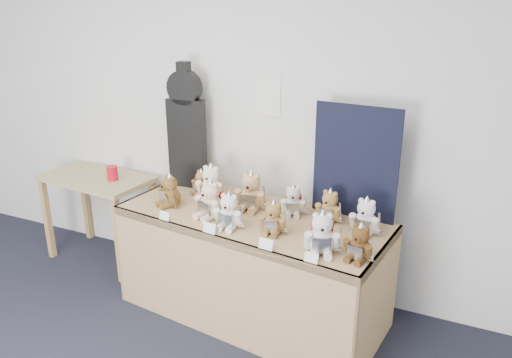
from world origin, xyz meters
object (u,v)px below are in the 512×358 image
at_px(teddy_back_end, 365,218).
at_px(teddy_front_end, 359,244).
at_px(teddy_front_left, 210,201).
at_px(teddy_back_centre_left, 251,193).
at_px(teddy_front_centre, 229,212).
at_px(teddy_front_far_right, 322,235).
at_px(side_table, 98,190).
at_px(teddy_front_far_left, 170,192).
at_px(teddy_back_far_left, 201,183).
at_px(display_table, 246,241).
at_px(guitar_case, 186,127).
at_px(teddy_back_left, 211,184).
at_px(red_cup, 112,173).
at_px(teddy_front_right, 273,219).
at_px(teddy_back_centre_right, 293,201).
at_px(teddy_back_right, 329,207).

bearing_deg(teddy_back_end, teddy_front_end, -76.33).
bearing_deg(teddy_front_left, teddy_back_centre_left, 68.50).
xyz_separation_m(teddy_front_centre, teddy_front_far_right, (0.66, -0.08, 0.01)).
distance_m(side_table, teddy_back_centre_left, 1.54).
bearing_deg(teddy_front_far_left, teddy_front_end, 18.63).
bearing_deg(teddy_front_far_right, teddy_back_far_left, 137.78).
height_order(teddy_front_far_left, teddy_back_end, teddy_back_end).
distance_m(display_table, teddy_front_end, 0.91).
height_order(guitar_case, teddy_front_far_right, guitar_case).
bearing_deg(teddy_back_left, red_cup, 173.77).
bearing_deg(side_table, teddy_front_centre, -10.84).
bearing_deg(teddy_front_far_left, teddy_front_right, 20.39).
height_order(teddy_front_left, teddy_front_centre, teddy_front_left).
distance_m(side_table, guitar_case, 1.07).
height_order(teddy_back_centre_right, teddy_back_far_left, teddy_back_centre_right).
relative_size(display_table, teddy_back_centre_right, 8.26).
bearing_deg(teddy_front_left, teddy_back_centre_right, 46.37).
relative_size(red_cup, teddy_back_centre_right, 0.51).
bearing_deg(teddy_back_right, teddy_front_end, -45.06).
relative_size(red_cup, teddy_front_far_left, 0.46).
height_order(side_table, guitar_case, guitar_case).
xyz_separation_m(teddy_front_far_left, teddy_back_far_left, (0.09, 0.29, -0.02)).
distance_m(red_cup, teddy_front_far_left, 0.80).
xyz_separation_m(teddy_front_right, teddy_front_end, (0.59, -0.11, 0.00)).
bearing_deg(teddy_front_right, red_cup, 161.45).
height_order(teddy_front_end, teddy_back_centre_right, teddy_front_end).
bearing_deg(teddy_front_far_left, teddy_front_far_right, 16.71).
relative_size(teddy_front_left, teddy_front_centre, 1.11).
height_order(teddy_front_end, teddy_back_right, teddy_back_right).
distance_m(teddy_back_centre_left, teddy_back_far_left, 0.49).
bearing_deg(teddy_front_end, teddy_back_centre_right, 154.68).
xyz_separation_m(red_cup, teddy_front_far_left, (0.76, -0.27, 0.05)).
relative_size(guitar_case, teddy_back_right, 3.91).
bearing_deg(teddy_back_far_left, teddy_front_centre, -20.68).
xyz_separation_m(teddy_front_far_right, teddy_back_centre_left, (-0.66, 0.41, 0.01)).
xyz_separation_m(teddy_front_far_left, teddy_front_left, (0.37, -0.05, 0.01)).
bearing_deg(teddy_front_left, teddy_back_end, 27.34).
relative_size(teddy_front_left, teddy_back_end, 1.11).
distance_m(teddy_front_far_left, teddy_back_left, 0.31).
bearing_deg(teddy_front_left, teddy_front_centre, -9.16).
xyz_separation_m(teddy_front_centre, teddy_back_centre_left, (0.00, 0.34, 0.02)).
distance_m(teddy_front_left, teddy_back_centre_left, 0.31).
xyz_separation_m(teddy_front_centre, teddy_front_right, (0.30, 0.05, -0.01)).
height_order(teddy_front_far_right, teddy_back_left, teddy_back_left).
relative_size(display_table, teddy_back_centre_left, 6.35).
height_order(teddy_front_left, teddy_back_centre_left, teddy_back_centre_left).
distance_m(teddy_back_right, teddy_back_end, 0.28).
bearing_deg(teddy_back_centre_left, display_table, -81.55).
bearing_deg(teddy_back_centre_right, teddy_back_right, -18.71).
bearing_deg(teddy_back_centre_right, teddy_back_left, 163.12).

